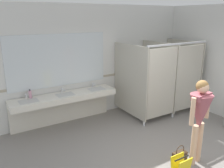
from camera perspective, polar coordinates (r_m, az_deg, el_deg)
name	(u,v)px	position (r m, az deg, el deg)	size (l,w,h in m)	color
ground_plane	(178,166)	(4.84, 15.81, -18.53)	(5.88, 6.48, 0.10)	gray
wall_back	(100,61)	(6.48, -2.96, 5.66)	(5.88, 0.12, 2.96)	silver
wall_back_tile_band	(101,76)	(6.51, -2.64, 1.85)	(5.88, 0.01, 0.06)	#9E937F
vanity_counter	(64,102)	(5.99, -11.56, -4.22)	(2.59, 0.57, 0.94)	silver
mirror_panel	(59,60)	(5.91, -12.81, 5.59)	(2.49, 0.02, 1.28)	silver
bathroom_stalls	(163,76)	(6.64, 12.32, 1.79)	(2.05, 1.41, 2.02)	#B2AD9E
person_standing	(200,113)	(4.48, 20.55, -6.52)	(0.56, 0.45, 1.60)	#DBAD89
handbag	(180,157)	(4.76, 16.08, -16.66)	(0.27, 0.14, 0.37)	#3F2D1E
soap_dispenser	(30,94)	(5.77, -19.24, -2.36)	(0.07, 0.07, 0.21)	#D899B2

